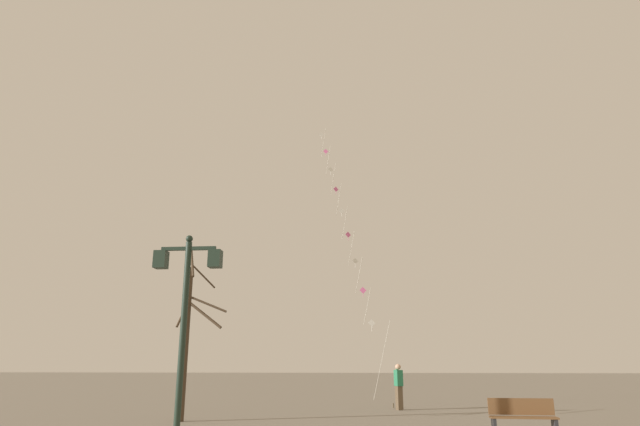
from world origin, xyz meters
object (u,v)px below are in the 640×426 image
kite_train (347,230)px  park_bench (523,417)px  twin_lantern_lamp_post (185,296)px  bare_tree (187,335)px  kite_flyer (399,385)px

kite_train → park_bench: (4.72, -13.84, -8.30)m
twin_lantern_lamp_post → kite_train: size_ratio=0.27×
kite_train → park_bench: size_ratio=10.33×
twin_lantern_lamp_post → kite_train: 17.79m
bare_tree → twin_lantern_lamp_post: bearing=-72.6°
kite_flyer → park_bench: bearing=-180.0°
bare_tree → park_bench: bare_tree is taller
kite_train → bare_tree: kite_train is taller
kite_flyer → park_bench: size_ratio=1.05×
twin_lantern_lamp_post → park_bench: (7.85, 2.77, -2.74)m
twin_lantern_lamp_post → park_bench: twin_lantern_lamp_post is taller
twin_lantern_lamp_post → park_bench: bearing=19.4°
park_bench → twin_lantern_lamp_post: bearing=-156.8°
twin_lantern_lamp_post → bare_tree: bearing=107.4°
kite_train → kite_flyer: (2.13, -6.27, -7.84)m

